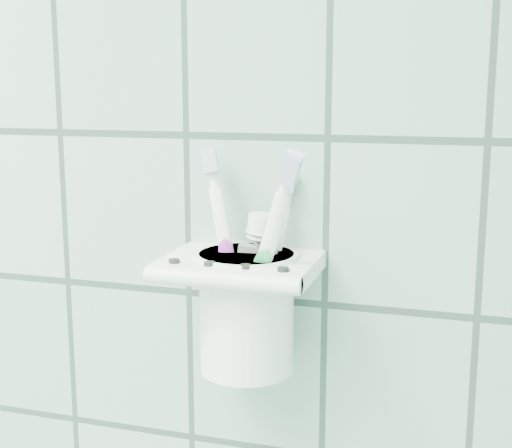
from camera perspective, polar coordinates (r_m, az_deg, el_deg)
holder_bracket at (r=0.66m, az=-1.20°, el=-3.46°), size 0.14×0.11×0.04m
cup at (r=0.67m, az=-0.76°, el=-6.70°), size 0.10×0.10×0.11m
toothbrush_pink at (r=0.64m, az=-0.76°, el=-2.75°), size 0.06×0.05×0.21m
toothbrush_blue at (r=0.64m, az=-0.30°, el=-3.66°), size 0.03×0.06×0.19m
toothbrush_orange at (r=0.67m, az=-1.67°, el=-1.56°), size 0.07×0.06×0.22m
toothpaste_tube at (r=0.67m, az=-0.91°, el=-4.12°), size 0.05×0.03×0.15m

